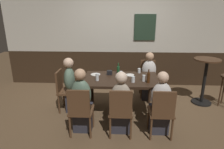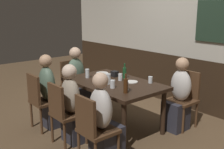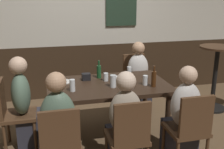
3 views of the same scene
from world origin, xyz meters
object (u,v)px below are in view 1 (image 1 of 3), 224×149
at_px(highball_clear, 121,74).
at_px(beer_bottle_green, 118,70).
at_px(person_head_west, 72,89).
at_px(person_left_near, 82,105).
at_px(chair_right_near, 162,111).
at_px(plate_white_small, 130,75).
at_px(beer_bottle_brown, 148,77).
at_px(chair_right_far, 148,76).
at_px(tumbler_short, 97,77).
at_px(person_right_far, 149,79).
at_px(beer_glass_half, 123,77).
at_px(chair_left_near, 80,109).
at_px(dining_table, 121,82).
at_px(pint_glass_pale, 144,79).
at_px(side_bar_table, 205,78).
at_px(pint_glass_stout, 139,71).
at_px(condiment_caddy, 110,73).
at_px(person_mid_near, 121,107).
at_px(pint_glass_amber, 133,80).
at_px(chair_head_west, 65,88).
at_px(plate_white_large, 96,74).
at_px(chair_mid_near, 121,110).
at_px(person_right_near, 160,107).

xyz_separation_m(highball_clear, beer_bottle_green, (-0.06, 0.15, 0.05)).
distance_m(person_head_west, person_left_near, 0.81).
distance_m(chair_right_near, plate_white_small, 1.21).
bearing_deg(beer_bottle_brown, chair_right_far, 82.31).
bearing_deg(tumbler_short, person_head_west, 163.80).
height_order(person_right_far, beer_glass_half, person_right_far).
bearing_deg(chair_left_near, person_right_far, 50.32).
bearing_deg(chair_right_far, chair_left_near, -127.00).
relative_size(dining_table, pint_glass_pale, 12.29).
xyz_separation_m(beer_bottle_brown, side_bar_table, (1.36, 0.71, -0.23)).
xyz_separation_m(person_head_west, pint_glass_stout, (1.41, 0.38, 0.29)).
relative_size(dining_table, condiment_caddy, 13.84).
height_order(person_head_west, condiment_caddy, person_head_west).
height_order(highball_clear, condiment_caddy, highball_clear).
distance_m(condiment_caddy, side_bar_table, 2.15).
bearing_deg(beer_glass_half, plate_white_small, 64.85).
xyz_separation_m(dining_table, person_mid_near, (0.00, -0.73, -0.18)).
bearing_deg(pint_glass_amber, person_mid_near, -114.70).
relative_size(tumbler_short, plate_white_small, 0.77).
bearing_deg(beer_bottle_green, chair_left_near, -117.54).
xyz_separation_m(pint_glass_pale, side_bar_table, (1.44, 0.63, -0.18)).
bearing_deg(beer_bottle_brown, condiment_caddy, 148.78).
relative_size(highball_clear, plate_white_small, 0.57).
distance_m(chair_right_near, tumbler_short, 1.39).
xyz_separation_m(person_right_far, highball_clear, (-0.67, -0.60, 0.31)).
height_order(chair_head_west, plate_white_large, chair_head_west).
relative_size(chair_mid_near, person_head_west, 0.76).
distance_m(beer_bottle_brown, side_bar_table, 1.55).
xyz_separation_m(beer_bottle_green, condiment_caddy, (-0.18, -0.05, -0.05)).
height_order(pint_glass_pale, highball_clear, pint_glass_pale).
bearing_deg(beer_bottle_green, plate_white_small, -17.99).
xyz_separation_m(dining_table, plate_white_small, (0.19, 0.20, 0.09)).
bearing_deg(chair_left_near, plate_white_large, 83.55).
height_order(person_left_near, tumbler_short, person_left_near).
distance_m(chair_right_near, beer_glass_half, 1.04).
relative_size(pint_glass_pale, beer_bottle_brown, 0.47).
xyz_separation_m(chair_left_near, person_mid_near, (0.67, 0.16, -0.02)).
relative_size(person_left_near, highball_clear, 10.90).
relative_size(chair_right_near, chair_left_near, 1.00).
bearing_deg(person_mid_near, plate_white_large, 120.39).
bearing_deg(pint_glass_stout, person_left_near, -134.00).
xyz_separation_m(pint_glass_amber, plate_white_small, (-0.04, 0.42, -0.05)).
xyz_separation_m(person_left_near, plate_white_large, (0.12, 0.93, 0.26)).
xyz_separation_m(pint_glass_pale, plate_white_small, (-0.25, 0.35, -0.05)).
distance_m(chair_right_near, chair_mid_near, 0.67).
bearing_deg(pint_glass_pale, beer_bottle_brown, -47.56).
distance_m(person_right_near, tumbler_short, 1.31).
distance_m(dining_table, chair_head_west, 1.19).
distance_m(chair_right_far, beer_bottle_brown, 1.19).
bearing_deg(person_head_west, dining_table, 0.00).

